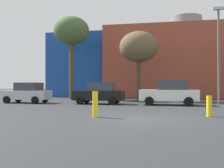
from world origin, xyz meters
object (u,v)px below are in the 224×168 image
Objects in this scene: street_lamp at (219,49)px; parked_car_2 at (169,93)px; bollard_yellow_0 at (95,104)px; parked_car_1 at (99,93)px; bare_tree_2 at (139,47)px; bare_tree_1 at (72,32)px; bollard_yellow_1 at (209,106)px; parked_car_0 at (27,93)px.

parked_car_2 is at bearing -163.29° from street_lamp.
bollard_yellow_0 is at bearing -126.73° from street_lamp.
street_lamp is (6.94, 9.31, 3.57)m from bollard_yellow_0.
bollard_yellow_0 is (1.92, -8.23, -0.25)m from parked_car_1.
parked_car_1 is at bearing 0.00° from parked_car_2.
bare_tree_2 reaches higher than bollard_yellow_0.
bare_tree_1 reaches higher than parked_car_2.
bare_tree_2 is 13.90m from bollard_yellow_1.
parked_car_2 reaches higher than bollard_yellow_0.
street_lamp is at bearing -163.29° from parked_car_2.
parked_car_1 is 3.31× the size of bollard_yellow_0.
parked_car_2 is 8.89m from bollard_yellow_0.
parked_car_2 is at bearing -33.55° from bare_tree_1.
street_lamp is at bearing 76.62° from bollard_yellow_1.
bollard_yellow_1 is at bearing -103.38° from street_lamp.
parked_car_1 is 8.45m from bollard_yellow_0.
parked_car_0 is 4.01× the size of bollard_yellow_1.
parked_car_1 is 0.44× the size of bare_tree_1.
street_lamp is (8.86, 1.08, 3.33)m from parked_car_1.
street_lamp is (6.37, -4.29, -0.91)m from bare_tree_2.
bare_tree_1 is 7.67m from bare_tree_2.
parked_car_2 is at bearing -62.56° from bare_tree_2.
parked_car_0 reaches higher than bollard_yellow_1.
bollard_yellow_1 is at bearing 103.46° from parked_car_2.
parked_car_0 is 11.40m from parked_car_2.
bollard_yellow_1 is at bearing -49.34° from bare_tree_1.
bollard_yellow_1 is at bearing 134.86° from parked_car_1.
bare_tree_2 is 5.69× the size of bollard_yellow_0.
bollard_yellow_1 is at bearing 13.95° from bollard_yellow_0.
street_lamp is (1.92, 8.06, 3.68)m from bollard_yellow_1.
street_lamp is (14.99, 1.08, 3.33)m from parked_car_0.
bare_tree_1 reaches higher than street_lamp.
bare_tree_2 reaches higher than parked_car_1.
parked_car_0 is 3.30× the size of bollard_yellow_0.
bare_tree_1 is 1.20× the size of street_lamp.
parked_car_2 is at bearing 103.46° from bollard_yellow_1.
bollard_yellow_0 is (-3.36, -8.23, -0.32)m from parked_car_2.
parked_car_1 is 5.28m from parked_car_2.
street_lamp is (13.64, -5.59, -2.96)m from bare_tree_1.
bare_tree_1 is at bearing -54.38° from parked_car_1.
parked_car_2 is 13.57m from bare_tree_1.
bare_tree_2 is at bearing 87.59° from bollard_yellow_0.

